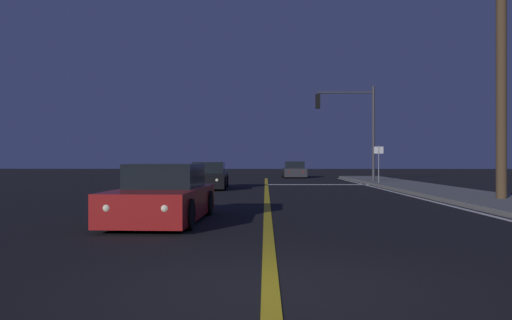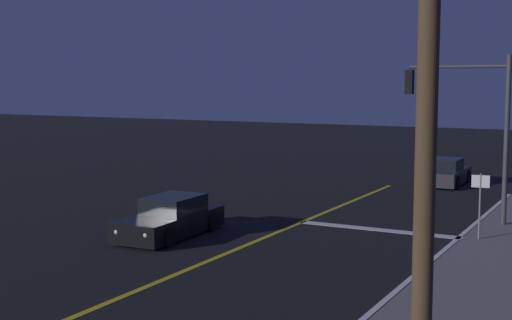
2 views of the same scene
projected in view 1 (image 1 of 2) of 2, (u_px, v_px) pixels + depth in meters
The scene contains 11 objects.
ground_plane at pixel (270, 290), 5.50m from camera, with size 160.00×160.00×0.00m, color black.
sidewalk_right at pixel (477, 198), 18.16m from camera, with size 3.20×46.06×0.15m, color slate.
lane_line_center at pixel (267, 199), 18.30m from camera, with size 0.20×43.50×0.01m, color gold.
lane_line_edge_right at pixel (425, 200), 18.19m from camera, with size 0.16×43.50×0.01m, color white.
stop_bar at pixel (317, 185), 29.53m from camera, with size 5.96×0.50×0.01m, color white.
car_lead_oncoming_charcoal at pixel (294, 171), 41.70m from camera, with size 1.94×4.25×1.34m.
car_following_oncoming_black at pixel (209, 177), 25.37m from camera, with size 1.99×4.53×1.34m.
car_parked_curb_red at pixel (164, 196), 11.80m from camera, with size 1.99×4.61×1.34m.
traffic_signal_near_right at pixel (353, 119), 31.79m from camera, with size 3.73×0.28×6.11m.
utility_pole_right at pixel (501, 57), 16.90m from camera, with size 1.70×0.34×9.49m.
street_sign_corner at pixel (379, 159), 28.97m from camera, with size 0.56×0.11×2.27m.
Camera 1 is at (-0.05, -5.51, 1.42)m, focal length 35.40 mm.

